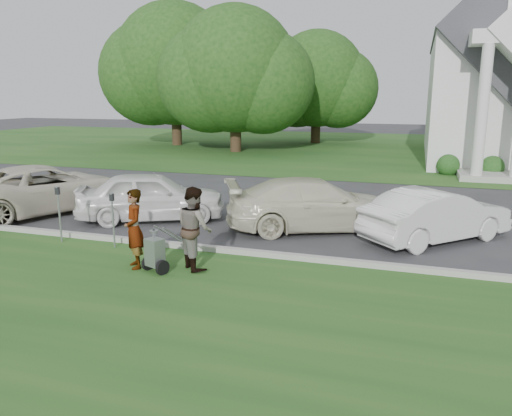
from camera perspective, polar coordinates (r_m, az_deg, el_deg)
The scene contains 16 objects.
ground at distance 11.89m, azimuth -2.66°, elevation -6.13°, with size 120.00×120.00×0.00m, color #333335.
grass_strip at distance 9.34m, azimuth -9.26°, elevation -11.73°, with size 80.00×7.00×0.01m, color #1F501B.
church_lawn at distance 37.93m, azimuth 11.87°, elevation 6.72°, with size 80.00×30.00×0.01m, color #1F501B.
curb at distance 12.36m, azimuth -1.77°, elevation -5.01°, with size 80.00×0.18×0.15m, color #9E9E93.
tree_left at distance 34.67m, azimuth -2.43°, elevation 14.88°, with size 10.63×8.40×9.71m.
tree_far at distance 39.85m, azimuth -9.29°, elevation 15.30°, with size 11.64×9.20×10.73m.
tree_back at distance 41.30m, azimuth 6.95°, elevation 13.94°, with size 9.61×7.60×8.89m.
striping_cart at distance 11.25m, azimuth -11.44°, elevation -5.08°, with size 0.84×1.21×1.05m.
person_left at distance 11.53m, azimuth -13.75°, elevation -2.41°, with size 0.66×0.43×1.81m, color #999999.
person_right at distance 11.26m, azimuth -7.03°, elevation -2.33°, with size 0.91×0.71×1.87m, color #999999.
parking_meter_near at distance 13.18m, azimuth -16.06°, elevation -0.62°, with size 0.10×0.09×1.44m.
parking_meter_far at distance 14.14m, azimuth -21.60°, elevation 0.07°, with size 0.11×0.10×1.52m.
car_a at distance 18.13m, azimuth -23.03°, elevation 2.06°, with size 2.64×5.72×1.59m, color beige.
car_b at distance 15.92m, azimuth -11.86°, elevation 1.36°, with size 1.82×4.53×1.54m, color white.
car_c at distance 14.62m, azimuth 6.73°, elevation 0.45°, with size 2.10×5.16×1.50m, color beige.
car_d at distance 14.20m, azimuth 19.88°, elevation -0.78°, with size 1.50×4.30×1.42m, color silver.
Camera 1 is at (3.97, -10.52, 3.86)m, focal length 35.00 mm.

